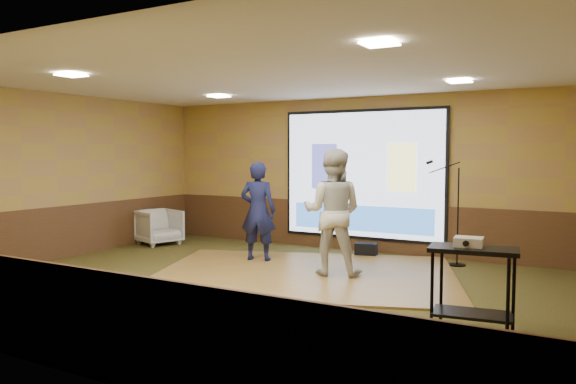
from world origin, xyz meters
The scene contains 18 objects.
ground centered at (0.00, 0.00, 0.00)m, with size 9.00×9.00×0.00m, color #293217.
room_shell centered at (0.00, 0.00, 2.09)m, with size 9.04×7.04×3.02m.
wainscot_back centered at (0.00, 3.48, 0.47)m, with size 9.00×0.04×0.95m, color #442D16.
wainscot_front centered at (0.00, -3.48, 0.47)m, with size 9.00×0.04×0.95m, color #442D16.
wainscot_left centered at (-4.48, 0.00, 0.47)m, with size 0.04×7.00×0.95m, color #442D16.
projector_screen centered at (0.00, 3.44, 1.47)m, with size 3.32×0.06×2.52m.
downlight_nw centered at (-2.20, 1.80, 2.97)m, with size 0.32×0.32×0.02m, color #FAE3BB.
downlight_ne centered at (2.20, 1.80, 2.97)m, with size 0.32×0.32×0.02m, color #FAE3BB.
downlight_sw centered at (-2.20, -1.50, 2.97)m, with size 0.32×0.32×0.02m, color #FAE3BB.
downlight_se centered at (2.20, -1.50, 2.97)m, with size 0.32×0.32×0.02m, color #FAE3BB.
dance_floor centered at (0.05, 1.01, 0.02)m, with size 4.63×3.53×0.03m, color olive.
player_left centered at (-1.17, 1.54, 0.90)m, with size 0.63×0.42×1.74m, color #141841.
player_right centered at (0.46, 1.15, 1.01)m, with size 0.95×0.74×1.95m, color beige.
av_table centered at (2.96, -0.72, 0.65)m, with size 0.89×0.47×0.94m.
projector centered at (2.90, -0.69, 0.99)m, with size 0.29×0.24×0.10m, color white.
mic_stand centered at (1.89, 2.96, 0.49)m, with size 0.71×0.29×1.80m.
banquet_chair centered at (-4.00, 2.09, 0.37)m, with size 0.78×0.81×0.73m, color gray.
duffel_bag centered at (0.28, 2.99, 0.12)m, with size 0.40×0.26×0.25m, color black.
Camera 1 is at (4.16, -6.69, 1.92)m, focal length 35.00 mm.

